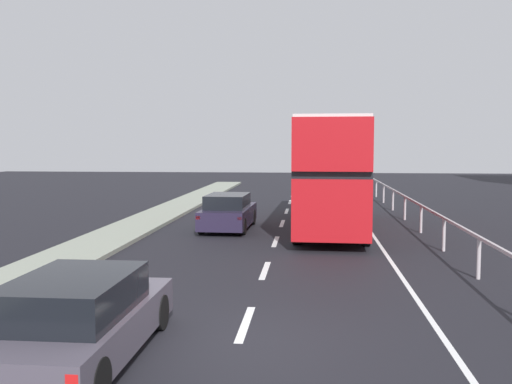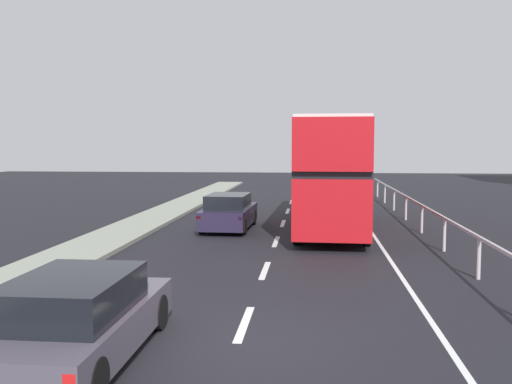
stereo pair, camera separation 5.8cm
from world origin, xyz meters
TOP-DOWN VIEW (x-y plane):
  - ground_plane at (0.00, 0.00)m, footprint 74.33×120.00m
  - lane_paint_markings at (2.16, 8.61)m, footprint 3.68×46.00m
  - bridge_side_railing at (5.42, 9.00)m, footprint 0.10×42.00m
  - double_decker_bus_red at (2.03, 13.70)m, footprint 2.86×11.12m
  - hatchback_car_near at (-2.37, -1.09)m, footprint 1.89×4.51m
  - sedan_car_ahead at (-2.06, 13.06)m, footprint 1.87×4.27m

SIDE VIEW (x-z plane):
  - ground_plane at x=0.00m, z-range -0.10..0.00m
  - lane_paint_markings at x=2.16m, z-range 0.00..0.01m
  - hatchback_car_near at x=-2.37m, z-range -0.03..1.35m
  - sedan_car_ahead at x=-2.06m, z-range -0.03..1.39m
  - bridge_side_railing at x=5.42m, z-range 0.35..1.44m
  - double_decker_bus_red at x=2.03m, z-range 0.15..4.47m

